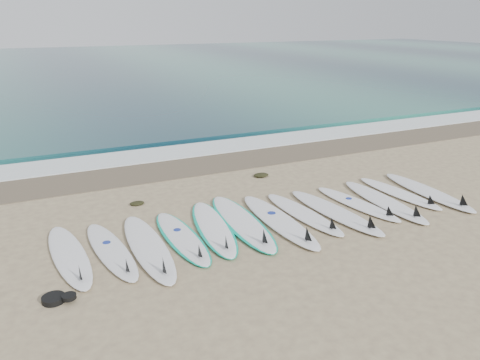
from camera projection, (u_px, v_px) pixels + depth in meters
name	position (u px, v px, depth m)	size (l,w,h in m)	color
ground	(276.00, 221.00, 9.12)	(120.00, 120.00, 0.00)	#9B8764
ocean	(74.00, 67.00, 36.89)	(120.00, 55.00, 0.03)	#1C5453
wet_sand_band	(202.00, 164.00, 12.62)	(120.00, 1.80, 0.01)	brown
foam_band	(185.00, 151.00, 13.81)	(120.00, 1.40, 0.04)	silver
wave_crest	(170.00, 139.00, 15.09)	(120.00, 1.00, 0.10)	#1C5453
surfboard_0	(70.00, 256.00, 7.67)	(0.72, 2.55, 0.32)	white
surfboard_1	(112.00, 251.00, 7.85)	(0.75, 2.46, 0.31)	silver
surfboard_2	(149.00, 248.00, 7.95)	(0.60, 2.78, 0.36)	white
surfboard_3	(182.00, 237.00, 8.35)	(0.64, 2.43, 0.31)	white
surfboard_4	(214.00, 228.00, 8.72)	(1.00, 2.66, 0.33)	white
surfboard_5	(243.00, 222.00, 8.95)	(0.85, 2.89, 0.36)	white
surfboard_6	(280.00, 221.00, 8.97)	(0.60, 2.82, 0.36)	white
surfboard_7	(305.00, 214.00, 9.31)	(0.69, 2.49, 0.31)	white
surfboard_8	(337.00, 212.00, 9.39)	(0.82, 2.75, 0.35)	silver
surfboard_9	(359.00, 204.00, 9.82)	(0.79, 2.37, 0.30)	white
surfboard_10	(386.00, 202.00, 9.92)	(0.69, 2.70, 0.34)	white
surfboard_11	(401.00, 193.00, 10.41)	(0.66, 2.36, 0.30)	white
surfboard_12	(430.00, 192.00, 10.47)	(0.69, 2.73, 0.35)	white
seaweed_near	(137.00, 203.00, 9.92)	(0.31, 0.24, 0.06)	black
seaweed_far	(261.00, 175.00, 11.66)	(0.39, 0.30, 0.08)	black
leash_coil	(57.00, 298.00, 6.53)	(0.46, 0.36, 0.11)	black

